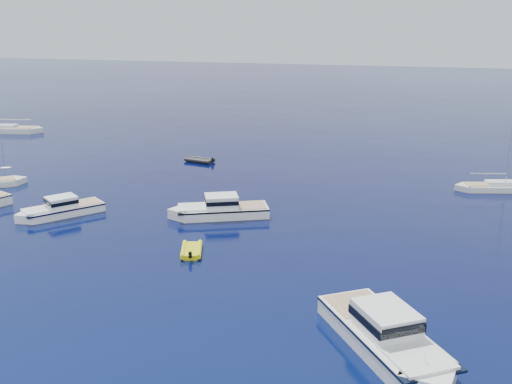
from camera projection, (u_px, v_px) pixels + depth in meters
ground at (191, 348)px, 33.02m from camera, size 400.00×400.00×0.00m
motor_cruiser_right at (386, 349)px, 32.87m from camera, size 9.38×11.36×3.00m
motor_cruiser_left at (61, 215)px, 54.99m from camera, size 7.15×8.21×2.20m
motor_cruiser_centre at (220, 216)px, 54.69m from camera, size 9.96×6.65×2.52m
sailboat_centre at (496, 190)px, 62.82m from camera, size 9.31×4.53×13.25m
sailboat_far_l at (8, 132)px, 94.23m from camera, size 12.29×5.43×17.52m
tender_yellow at (192, 253)px, 46.23m from camera, size 2.82×3.74×0.95m
tender_grey_far at (200, 162)px, 75.01m from camera, size 4.02×2.71×0.95m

